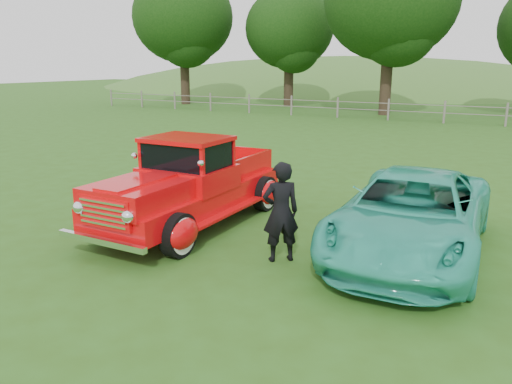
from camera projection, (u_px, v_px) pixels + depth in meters
The scene contains 8 objects.
ground at pixel (231, 262), 8.13m from camera, with size 140.00×140.00×0.00m, color #2D5316.
distant_hills at pixel (453, 127), 61.74m from camera, with size 116.00×60.00×18.00m.
fence_line at pixel (444, 112), 26.69m from camera, with size 48.00×0.12×1.20m.
tree_far_west at pixel (183, 18), 37.86m from camera, with size 7.60×7.60×9.93m.
tree_mid_west at pixel (289, 29), 36.10m from camera, with size 6.40×6.40×8.46m.
red_pickup at pixel (190, 186), 9.85m from camera, with size 2.22×4.98×1.78m.
teal_sedan at pixel (412, 214), 8.38m from camera, with size 2.27×4.93×1.37m, color #2CB093.
man at pixel (281, 212), 8.02m from camera, with size 0.60×0.40×1.66m, color black.
Camera 1 is at (3.98, -6.47, 3.15)m, focal length 35.00 mm.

